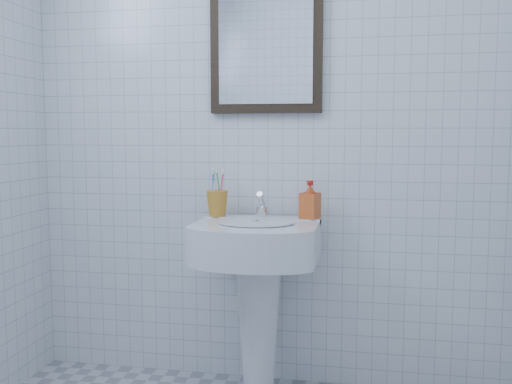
# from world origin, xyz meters

# --- Properties ---
(wall_back) EXTENTS (2.20, 0.02, 2.50)m
(wall_back) POSITION_xyz_m (0.00, 1.20, 1.25)
(wall_back) COLOR silver
(wall_back) RESTS_ON ground
(washbasin) EXTENTS (0.51, 0.38, 0.79)m
(washbasin) POSITION_xyz_m (-0.01, 0.98, 0.53)
(washbasin) COLOR silver
(washbasin) RESTS_ON ground
(faucet) EXTENTS (0.05, 0.11, 0.12)m
(faucet) POSITION_xyz_m (-0.01, 1.08, 0.83)
(faucet) COLOR silver
(faucet) RESTS_ON washbasin
(toothbrush_cup) EXTENTS (0.10, 0.10, 0.11)m
(toothbrush_cup) POSITION_xyz_m (-0.21, 1.09, 0.84)
(toothbrush_cup) COLOR #BC7A24
(toothbrush_cup) RESTS_ON washbasin
(soap_dispenser) EXTENTS (0.10, 0.10, 0.16)m
(soap_dispenser) POSITION_xyz_m (0.20, 1.10, 0.87)
(soap_dispenser) COLOR red
(soap_dispenser) RESTS_ON washbasin
(wall_mirror) EXTENTS (0.50, 0.04, 0.62)m
(wall_mirror) POSITION_xyz_m (-0.01, 1.18, 1.55)
(wall_mirror) COLOR black
(wall_mirror) RESTS_ON wall_back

